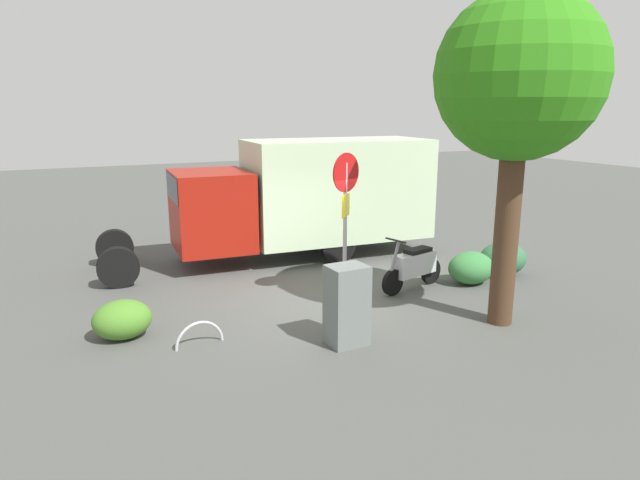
{
  "coord_description": "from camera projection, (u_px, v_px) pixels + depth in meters",
  "views": [
    {
      "loc": [
        4.64,
        9.59,
        3.86
      ],
      "look_at": [
        0.12,
        0.3,
        1.38
      ],
      "focal_mm": 31.15,
      "sensor_mm": 36.0,
      "label": 1
    }
  ],
  "objects": [
    {
      "name": "ground_plane",
      "position": [
        319.0,
        302.0,
        11.26
      ],
      "size": [
        60.0,
        60.0,
        0.0
      ],
      "primitive_type": "plane",
      "color": "#4B4D49"
    },
    {
      "name": "box_truck_near",
      "position": [
        305.0,
        194.0,
        14.4
      ],
      "size": [
        8.59,
        2.76,
        3.04
      ],
      "rotation": [
        0.0,
        0.0,
        -0.07
      ],
      "color": "black",
      "rests_on": "ground"
    },
    {
      "name": "motorcycle",
      "position": [
        414.0,
        266.0,
        11.98
      ],
      "size": [
        1.78,
        0.71,
        1.2
      ],
      "rotation": [
        0.0,
        0.0,
        0.25
      ],
      "color": "black",
      "rests_on": "ground"
    },
    {
      "name": "stop_sign",
      "position": [
        345.0,
        205.0,
        10.79
      ],
      "size": [
        0.71,
        0.33,
        3.01
      ],
      "color": "#9E9EA3",
      "rests_on": "ground"
    },
    {
      "name": "street_tree",
      "position": [
        519.0,
        80.0,
        9.21
      ],
      "size": [
        2.84,
        2.84,
        5.79
      ],
      "color": "#47301E",
      "rests_on": "ground"
    },
    {
      "name": "utility_cabinet",
      "position": [
        347.0,
        305.0,
        9.14
      ],
      "size": [
        0.66,
        0.55,
        1.36
      ],
      "primitive_type": "cube",
      "rotation": [
        0.0,
        0.0,
        0.04
      ],
      "color": "slate",
      "rests_on": "ground"
    },
    {
      "name": "bike_rack_hoop",
      "position": [
        200.0,
        345.0,
        9.23
      ],
      "size": [
        0.85,
        0.16,
        0.85
      ],
      "primitive_type": "torus",
      "rotation": [
        1.57,
        0.0,
        0.13
      ],
      "color": "#B7B7BC",
      "rests_on": "ground"
    },
    {
      "name": "shrub_near_sign",
      "position": [
        471.0,
        268.0,
        12.37
      ],
      "size": [
        1.07,
        0.87,
        0.73
      ],
      "primitive_type": "ellipsoid",
      "color": "#397C3E",
      "rests_on": "ground"
    },
    {
      "name": "shrub_mid_verge",
      "position": [
        122.0,
        320.0,
        9.44
      ],
      "size": [
        0.99,
        0.81,
        0.67
      ],
      "primitive_type": "ellipsoid",
      "color": "#4A8128",
      "rests_on": "ground"
    },
    {
      "name": "shrub_by_tree",
      "position": [
        503.0,
        259.0,
        13.01
      ],
      "size": [
        1.15,
        0.94,
        0.78
      ],
      "primitive_type": "ellipsoid",
      "color": "#2F653E",
      "rests_on": "ground"
    }
  ]
}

